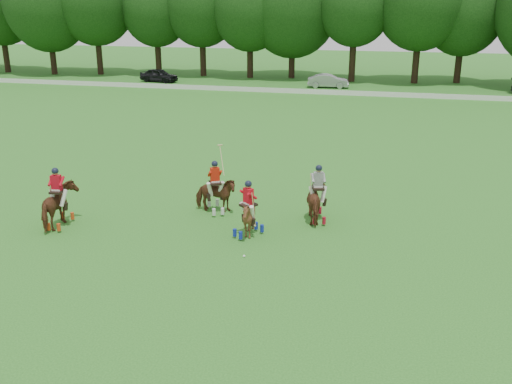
% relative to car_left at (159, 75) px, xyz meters
% --- Properties ---
extents(ground, '(180.00, 180.00, 0.00)m').
position_rel_car_left_xyz_m(ground, '(20.31, -42.50, -0.72)').
color(ground, '#23631C').
rests_on(ground, ground).
extents(tree_line, '(117.98, 14.32, 14.75)m').
position_rel_car_left_xyz_m(tree_line, '(20.58, 5.55, 7.51)').
color(tree_line, black).
rests_on(tree_line, ground).
extents(boundary_rail, '(120.00, 0.10, 0.44)m').
position_rel_car_left_xyz_m(boundary_rail, '(20.31, -4.50, -0.50)').
color(boundary_rail, white).
rests_on(boundary_rail, ground).
extents(car_left, '(4.45, 2.44, 1.43)m').
position_rel_car_left_xyz_m(car_left, '(0.00, 0.00, 0.00)').
color(car_left, black).
rests_on(car_left, ground).
extents(car_mid, '(4.24, 1.80, 1.36)m').
position_rel_car_left_xyz_m(car_mid, '(18.42, 0.00, -0.04)').
color(car_mid, '#A2A1A7').
rests_on(car_mid, ground).
extents(polo_red_a, '(1.26, 2.06, 2.36)m').
position_rel_car_left_xyz_m(polo_red_a, '(13.10, -40.15, 0.14)').
color(polo_red_a, '#492A13').
rests_on(polo_red_a, ground).
extents(polo_red_b, '(1.88, 1.80, 2.74)m').
position_rel_car_left_xyz_m(polo_red_b, '(18.43, -37.20, 0.06)').
color(polo_red_b, '#492A13').
rests_on(polo_red_b, ground).
extents(polo_red_c, '(1.68, 1.71, 2.15)m').
position_rel_car_left_xyz_m(polo_red_c, '(20.39, -39.30, 0.04)').
color(polo_red_c, '#492A13').
rests_on(polo_red_c, ground).
extents(polo_stripe_a, '(1.33, 2.03, 2.29)m').
position_rel_car_left_xyz_m(polo_stripe_a, '(22.64, -37.12, 0.11)').
color(polo_stripe_a, '#492A13').
rests_on(polo_stripe_a, ground).
extents(polo_ball, '(0.09, 0.09, 0.09)m').
position_rel_car_left_xyz_m(polo_ball, '(20.72, -41.15, -0.67)').
color(polo_ball, white).
rests_on(polo_ball, ground).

